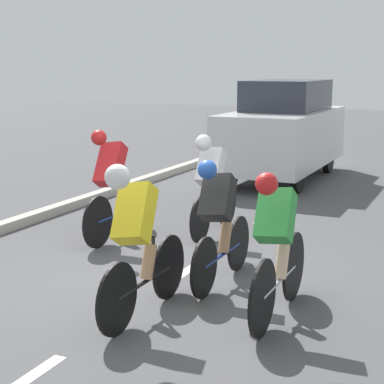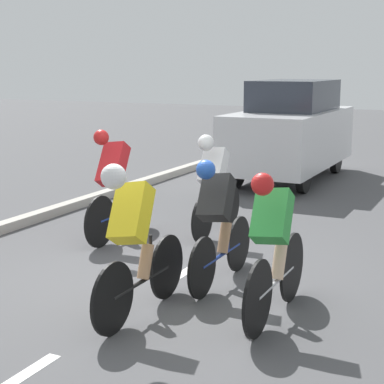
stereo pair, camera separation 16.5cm
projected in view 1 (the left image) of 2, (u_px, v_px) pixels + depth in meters
ground_plane at (169, 283)px, 7.12m from camera, size 60.00×60.00×0.00m
lane_stripe_mid at (188, 270)px, 7.55m from camera, size 0.12×1.40×0.01m
lane_stripe_far at (270, 214)px, 10.41m from camera, size 0.12×1.40×0.01m
cyclist_red at (113, 183)px, 8.73m from camera, size 0.38×1.69×1.55m
cyclist_yellow at (137, 236)px, 5.99m from camera, size 0.40×1.70×1.52m
cyclist_white at (211, 182)px, 8.97m from camera, size 0.35×1.64×1.46m
cyclist_black at (219, 220)px, 6.92m from camera, size 0.37×1.66×1.42m
cyclist_green at (277, 244)px, 5.98m from camera, size 0.37×1.72×1.45m
support_car at (284, 130)px, 13.46m from camera, size 1.70×4.16×2.07m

